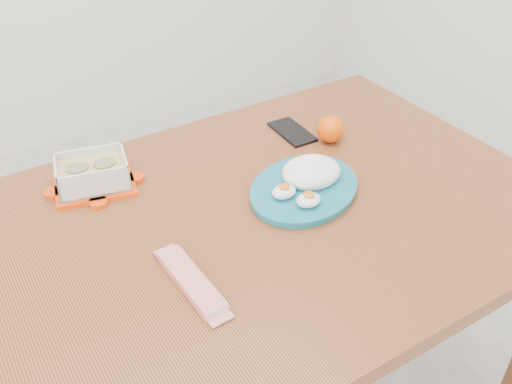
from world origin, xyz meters
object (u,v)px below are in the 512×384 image
orange_fruit (330,129)px  dining_table (256,243)px  food_container (93,174)px  rice_plate (307,181)px  smartphone (292,132)px

orange_fruit → dining_table: bearing=-151.7°
dining_table → food_container: bearing=133.0°
dining_table → food_container: (-0.28, 0.28, 0.12)m
orange_fruit → rice_plate: bearing=-139.1°
food_container → smartphone: (0.54, -0.02, -0.03)m
food_container → smartphone: 0.54m
food_container → rice_plate: rice_plate is taller
rice_plate → smartphone: size_ratio=2.65×
orange_fruit → smartphone: (-0.06, 0.08, -0.03)m
dining_table → smartphone: 0.38m
rice_plate → smartphone: (0.12, 0.24, -0.02)m
food_container → orange_fruit: 0.61m
dining_table → orange_fruit: (0.33, 0.18, 0.12)m
food_container → orange_fruit: size_ratio=2.86×
smartphone → orange_fruit: bearing=-53.3°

